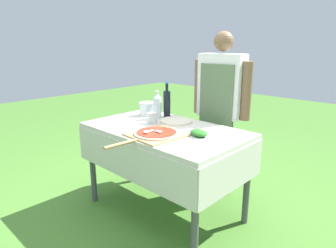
# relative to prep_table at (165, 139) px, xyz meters

# --- Properties ---
(ground_plane) EXTENTS (12.00, 12.00, 0.00)m
(ground_plane) POSITION_rel_prep_table_xyz_m (0.00, 0.00, -0.64)
(ground_plane) COLOR #477A2D
(prep_table) EXTENTS (1.30, 0.78, 0.74)m
(prep_table) POSITION_rel_prep_table_xyz_m (0.00, 0.00, 0.00)
(prep_table) COLOR beige
(prep_table) RESTS_ON ground
(person_cook) EXTENTS (0.56, 0.21, 1.49)m
(person_cook) POSITION_rel_prep_table_xyz_m (0.11, 0.61, 0.24)
(person_cook) COLOR #4C4C51
(person_cook) RESTS_ON ground
(pizza_on_peel) EXTENTS (0.39, 0.63, 0.05)m
(pizza_on_peel) POSITION_rel_prep_table_xyz_m (0.09, -0.19, 0.11)
(pizza_on_peel) COLOR tan
(pizza_on_peel) RESTS_ON prep_table
(oil_bottle) EXTENTS (0.06, 0.06, 0.32)m
(oil_bottle) POSITION_rel_prep_table_xyz_m (-0.25, 0.28, 0.22)
(oil_bottle) COLOR black
(oil_bottle) RESTS_ON prep_table
(water_bottle) EXTENTS (0.08, 0.08, 0.25)m
(water_bottle) POSITION_rel_prep_table_xyz_m (-0.26, 0.18, 0.21)
(water_bottle) COLOR silver
(water_bottle) RESTS_ON prep_table
(herb_container) EXTENTS (0.23, 0.20, 0.05)m
(herb_container) POSITION_rel_prep_table_xyz_m (0.33, 0.02, 0.12)
(herb_container) COLOR silver
(herb_container) RESTS_ON prep_table
(mixing_tub) EXTENTS (0.15, 0.15, 0.12)m
(mixing_tub) POSITION_rel_prep_table_xyz_m (-0.42, 0.20, 0.16)
(mixing_tub) COLOR silver
(mixing_tub) RESTS_ON prep_table
(plate_stack) EXTENTS (0.28, 0.28, 0.02)m
(plate_stack) POSITION_rel_prep_table_xyz_m (-0.05, 0.19, 0.11)
(plate_stack) COLOR beige
(plate_stack) RESTS_ON prep_table
(sauce_jar) EXTENTS (0.08, 0.08, 0.09)m
(sauce_jar) POSITION_rel_prep_table_xyz_m (-0.18, 0.03, 0.14)
(sauce_jar) COLOR silver
(sauce_jar) RESTS_ON prep_table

